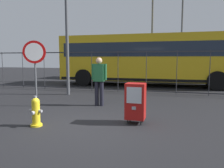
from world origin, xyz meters
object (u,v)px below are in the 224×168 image
Objects in this scene: stop_sign at (35,59)px; bus_near at (148,57)px; street_light_far_right at (153,9)px; street_light_near_left at (66,11)px; pedestrian at (99,79)px; fire_hydrant at (36,112)px; bus_far at (151,58)px; newspaper_box_primary at (135,101)px; street_light_far_left at (182,27)px.

bus_near reaches higher than stop_sign.
bus_near is 3.79m from street_light_far_right.
pedestrian is at bearing -40.44° from street_light_near_left.
pedestrian is (2.04, 0.71, -0.65)m from stop_sign.
stop_sign is at bearing -87.37° from street_light_near_left.
bus_near reaches higher than fire_hydrant.
bus_far reaches higher than pedestrian.
stop_sign reaches higher than newspaper_box_primary.
street_light_near_left is (-1.49, 4.49, 3.34)m from fire_hydrant.
stop_sign is 10.04m from street_light_far_right.
bus_far is at bearing -175.56° from street_light_far_left.
bus_near is 1.20× the size of street_light_far_right.
street_light_far_left is at bearing 84.25° from newspaper_box_primary.
pedestrian reaches higher than newspaper_box_primary.
street_light_far_right reaches higher than street_light_far_left.
pedestrian is at bearing 132.53° from newspaper_box_primary.
street_light_far_right is (0.01, 1.95, 3.26)m from bus_near.
street_light_far_left is 0.77× the size of street_light_far_right.
fire_hydrant is 2.80m from pedestrian.
bus_near reaches higher than newspaper_box_primary.
fire_hydrant is 12.95m from bus_far.
street_light_far_left is at bearing 66.28° from stop_sign.
bus_near is 3.83m from bus_far.
street_light_far_right is at bearing 88.37° from bus_near.
fire_hydrant is 9.22m from bus_near.
fire_hydrant is at bearing -100.85° from bus_near.
street_light_near_left is (-3.01, -4.50, 1.98)m from bus_near.
street_light_far_right is (0.25, -1.87, 3.26)m from bus_far.
street_light_far_left is at bearing 9.31° from bus_far.
bus_near is 5.77m from street_light_near_left.
stop_sign is 12.28m from street_light_far_left.
fire_hydrant is 11.97m from street_light_far_right.
fire_hydrant is 13.91m from street_light_far_left.
stop_sign is 11.19m from bus_far.
pedestrian is at bearing -95.93° from street_light_far_right.
bus_near and bus_far have the same top height.
street_light_far_right is at bearing 64.91° from street_light_near_left.
bus_far is (0.61, 10.16, 0.76)m from pedestrian.
pedestrian is 0.27× the size of street_light_near_left.
stop_sign is 2.26m from pedestrian.
street_light_far_left is 3.00m from street_light_far_right.
stop_sign is 0.25× the size of street_light_far_right.
street_light_far_right is (1.53, 10.94, 4.61)m from fire_hydrant.
bus_far is 3.13m from street_light_far_left.
newspaper_box_primary is 8.19m from bus_near.
fire_hydrant is 0.11× the size of street_light_far_left.
newspaper_box_primary is at bearing -15.78° from stop_sign.
bus_far is at bearing 92.25° from bus_near.
street_light_far_right is at bearing -133.65° from street_light_far_left.
street_light_far_left is at bearing 46.35° from street_light_far_right.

